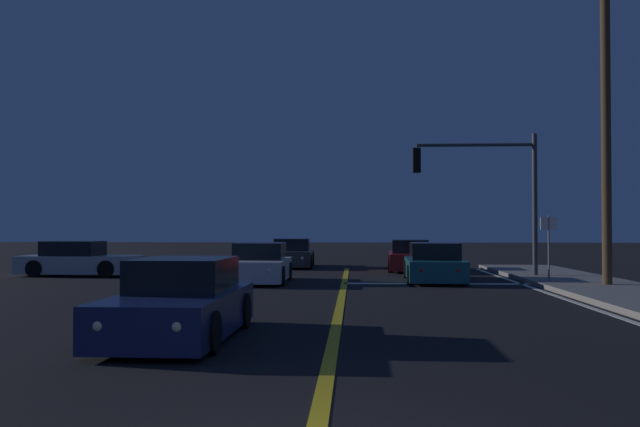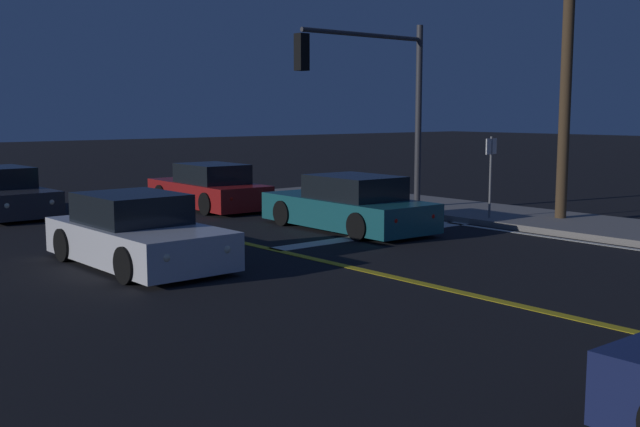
% 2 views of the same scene
% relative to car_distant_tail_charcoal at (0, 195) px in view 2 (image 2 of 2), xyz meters
% --- Properties ---
extents(lane_line_center, '(0.20, 32.19, 0.01)m').
position_rel_car_distant_tail_charcoal_xyz_m(lane_line_center, '(2.59, -17.19, -0.58)').
color(lane_line_center, gold).
rests_on(lane_line_center, ground).
extents(stop_bar, '(6.06, 0.50, 0.01)m').
position_rel_car_distant_tail_charcoal_xyz_m(stop_bar, '(5.62, -9.22, -0.58)').
color(stop_bar, silver).
rests_on(stop_bar, ground).
extents(car_distant_tail_charcoal, '(2.06, 4.31, 1.34)m').
position_rel_car_distant_tail_charcoal_xyz_m(car_distant_tail_charcoal, '(0.00, 0.00, 0.00)').
color(car_distant_tail_charcoal, '#2D2D33').
rests_on(car_distant_tail_charcoal, ground).
extents(car_far_approaching_white, '(2.02, 4.25, 1.34)m').
position_rel_car_distant_tail_charcoal_xyz_m(car_far_approaching_white, '(-0.31, -8.83, -0.00)').
color(car_far_approaching_white, silver).
rests_on(car_far_approaching_white, ground).
extents(car_lead_oncoming_red, '(2.00, 4.64, 1.34)m').
position_rel_car_distant_tail_charcoal_xyz_m(car_lead_oncoming_red, '(5.30, -2.35, 0.00)').
color(car_lead_oncoming_red, maroon).
rests_on(car_lead_oncoming_red, ground).
extents(car_side_waiting_teal, '(2.09, 4.79, 1.34)m').
position_rel_car_distant_tail_charcoal_xyz_m(car_side_waiting_teal, '(5.68, -8.14, 0.00)').
color(car_side_waiting_teal, '#195960').
rests_on(car_side_waiting_teal, ground).
extents(traffic_signal_near_right, '(4.48, 0.28, 5.27)m').
position_rel_car_distant_tail_charcoal_xyz_m(traffic_signal_near_right, '(7.76, -6.92, 2.98)').
color(traffic_signal_near_right, '#38383D').
rests_on(traffic_signal_near_right, ground).
extents(street_sign_corner, '(0.56, 0.14, 2.24)m').
position_rel_car_distant_tail_charcoal_xyz_m(street_sign_corner, '(9.15, -9.72, 0.93)').
color(street_sign_corner, slate).
rests_on(street_sign_corner, ground).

